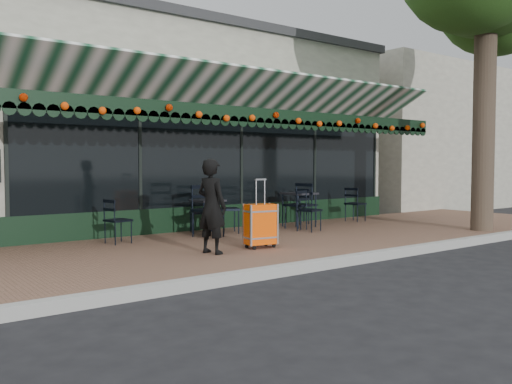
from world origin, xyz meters
TOP-DOWN VIEW (x-y plane):
  - ground at (0.00, 0.00)m, footprint 80.00×80.00m
  - sidewalk at (0.00, 2.00)m, footprint 18.00×4.00m
  - curb at (0.00, -0.08)m, footprint 18.00×0.16m
  - restaurant_building at (0.00, 7.84)m, footprint 12.00×9.60m
  - neighbor_building_right at (13.00, 8.00)m, footprint 12.00×8.00m
  - woman at (-1.06, 1.30)m, footprint 0.48×0.61m
  - suitcase at (-0.12, 1.30)m, footprint 0.53×0.34m
  - cafe_table_a at (2.38, 3.15)m, footprint 0.61×0.61m
  - cafe_table_b at (0.18, 3.40)m, footprint 0.55×0.55m
  - chair_a_left at (2.17, 2.94)m, footprint 0.59×0.59m
  - chair_a_right at (3.03, 3.63)m, footprint 0.52×0.52m
  - chair_a_front at (2.03, 2.45)m, footprint 0.52×0.52m
  - chair_a_extra at (4.24, 3.21)m, footprint 0.48×0.48m
  - chair_b_left at (0.09, 3.55)m, footprint 0.51×0.51m
  - chair_b_right at (0.53, 3.24)m, footprint 0.61×0.61m
  - chair_b_front at (-0.10, 2.94)m, footprint 0.59×0.59m
  - chair_solo at (-1.79, 3.18)m, footprint 0.45×0.45m

SIDE VIEW (x-z plane):
  - ground at x=0.00m, z-range 0.00..0.00m
  - sidewalk at x=0.00m, z-range 0.00..0.15m
  - curb at x=0.00m, z-range 0.00..0.15m
  - suitcase at x=-0.12m, z-range -0.04..1.09m
  - chair_solo at x=-1.79m, z-range 0.15..0.94m
  - chair_b_left at x=0.09m, z-range 0.15..0.95m
  - chair_a_right at x=3.03m, z-range 0.15..0.98m
  - chair_a_extra at x=4.24m, z-range 0.15..0.98m
  - chair_a_front at x=2.03m, z-range 0.15..1.00m
  - chair_b_right at x=0.53m, z-range 0.15..1.09m
  - chair_a_left at x=2.17m, z-range 0.15..1.13m
  - chair_b_front at x=-0.10m, z-range 0.15..1.15m
  - cafe_table_b at x=0.18m, z-range 0.42..1.10m
  - cafe_table_a at x=2.38m, z-range 0.45..1.21m
  - woman at x=-1.06m, z-range 0.15..1.61m
  - restaurant_building at x=0.00m, z-range 0.02..4.52m
  - neighbor_building_right at x=13.00m, z-range 0.00..4.80m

